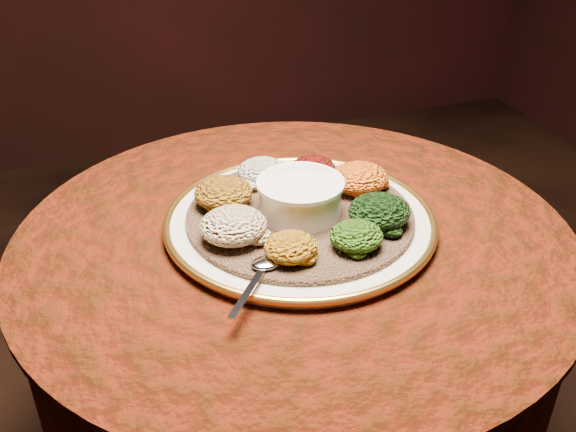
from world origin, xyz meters
name	(u,v)px	position (x,y,z in m)	size (l,w,h in m)	color
table	(294,312)	(0.00, 0.00, 0.55)	(0.96, 0.96, 0.73)	black
platter	(300,221)	(0.01, 0.01, 0.75)	(0.55, 0.55, 0.02)	beige
injera	(300,215)	(0.01, 0.01, 0.76)	(0.39, 0.39, 0.01)	#876043
stew_bowl	(300,195)	(0.01, 0.01, 0.80)	(0.15, 0.15, 0.06)	white
spoon	(264,267)	(-0.10, -0.13, 0.77)	(0.11, 0.13, 0.01)	silver
portion_ayib	(262,171)	(-0.01, 0.14, 0.78)	(0.09, 0.09, 0.04)	silver
portion_kitfo	(313,168)	(0.08, 0.12, 0.78)	(0.08, 0.08, 0.04)	black
portion_tikil	(359,178)	(0.14, 0.05, 0.79)	(0.10, 0.10, 0.05)	#BE800F
portion_gomen	(379,211)	(0.12, -0.07, 0.79)	(0.10, 0.10, 0.05)	black
portion_mixveg	(356,236)	(0.06, -0.12, 0.78)	(0.08, 0.08, 0.04)	#A2440A
portion_kik	(291,247)	(-0.05, -0.11, 0.78)	(0.08, 0.08, 0.04)	#AD7B0F
portion_timatim	(233,226)	(-0.11, -0.03, 0.79)	(0.11, 0.10, 0.05)	maroon
portion_shiro	(224,193)	(-0.10, 0.08, 0.79)	(0.10, 0.10, 0.05)	#8A5E10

